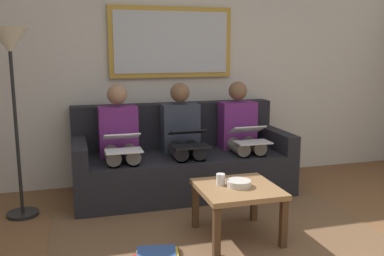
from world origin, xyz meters
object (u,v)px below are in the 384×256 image
object	(u,v)px
laptop_silver	(250,135)
person_right	(120,139)
person_middle	(183,135)
cup	(221,179)
couch	(181,162)
framed_mirror	(171,42)
person_left	(241,132)
laptop_white	(122,143)
standing_lamp	(11,62)
laptop_black	(189,138)
coffee_table	(238,194)
magazine_stack	(157,254)
bowl	(239,183)

from	to	relation	value
laptop_silver	person_right	xyz separation A→B (m)	(1.28, -0.24, -0.02)
person_right	person_middle	bearing A→B (deg)	180.00
cup	person_middle	bearing A→B (deg)	-88.58
couch	person_right	bearing A→B (deg)	6.13
framed_mirror	person_left	size ratio (longest dim) A/B	1.19
cup	laptop_white	size ratio (longest dim) A/B	0.26
couch	person_right	world-z (taller)	person_right
person_left	framed_mirror	bearing A→B (deg)	-35.52
laptop_silver	standing_lamp	size ratio (longest dim) A/B	0.21
person_middle	laptop_black	xyz separation A→B (m)	(0.00, 0.24, 0.02)
cup	person_left	xyz separation A→B (m)	(-0.61, -1.07, 0.14)
coffee_table	person_middle	distance (m)	1.18
cup	magazine_stack	distance (m)	0.75
bowl	person_left	distance (m)	1.26
bowl	couch	bearing A→B (deg)	-82.99
person_middle	laptop_white	xyz separation A→B (m)	(0.64, 0.24, 0.02)
laptop_black	magazine_stack	bearing A→B (deg)	63.37
framed_mirror	laptop_white	bearing A→B (deg)	47.39
laptop_silver	laptop_black	size ratio (longest dim) A/B	0.98
couch	coffee_table	world-z (taller)	couch
coffee_table	laptop_black	world-z (taller)	laptop_black
coffee_table	magazine_stack	distance (m)	0.77
couch	magazine_stack	bearing A→B (deg)	68.71
person_left	magazine_stack	distance (m)	1.86
person_middle	laptop_black	size ratio (longest dim) A/B	3.17
cup	laptop_silver	world-z (taller)	laptop_silver
coffee_table	magazine_stack	size ratio (longest dim) A/B	1.85
framed_mirror	bowl	size ratio (longest dim) A/B	7.03
framed_mirror	couch	bearing A→B (deg)	90.00
bowl	magazine_stack	distance (m)	0.82
person_middle	magazine_stack	size ratio (longest dim) A/B	3.45
person_middle	magazine_stack	xyz separation A→B (m)	(0.54, 1.31, -0.58)
couch	bowl	size ratio (longest dim) A/B	11.44
magazine_stack	couch	bearing A→B (deg)	-111.29
couch	framed_mirror	world-z (taller)	framed_mirror
laptop_black	person_right	xyz separation A→B (m)	(0.64, -0.24, -0.02)
coffee_table	person_right	world-z (taller)	person_right
person_middle	standing_lamp	distance (m)	1.74
standing_lamp	laptop_white	bearing A→B (deg)	177.49
couch	cup	size ratio (longest dim) A/B	24.44
person_left	laptop_white	world-z (taller)	person_left
coffee_table	laptop_silver	distance (m)	1.07
laptop_silver	laptop_white	xyz separation A→B (m)	(1.28, 0.00, 0.00)
framed_mirror	laptop_black	xyz separation A→B (m)	(0.00, 0.70, -0.92)
person_left	standing_lamp	world-z (taller)	standing_lamp
laptop_black	laptop_white	distance (m)	0.64
coffee_table	laptop_silver	xyz separation A→B (m)	(-0.50, -0.91, 0.27)
person_left	standing_lamp	xyz separation A→B (m)	(2.19, 0.20, 0.76)
person_left	person_right	bearing A→B (deg)	0.00
couch	person_middle	xyz separation A→B (m)	(0.00, 0.07, 0.30)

